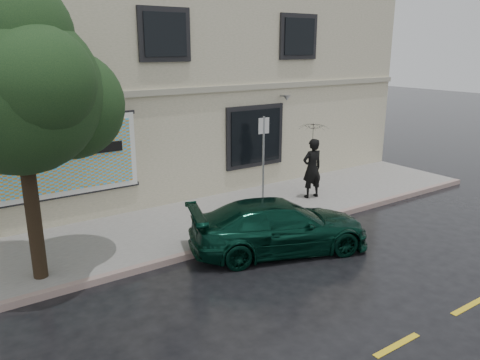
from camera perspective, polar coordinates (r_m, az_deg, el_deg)
ground at (r=10.88m, az=3.61°, el=-10.64°), size 90.00×90.00×0.00m
sidewalk at (r=13.34m, az=-5.03°, el=-5.18°), size 20.00×3.50×0.15m
curb at (r=11.95m, az=-0.84°, el=-7.69°), size 20.00×0.18×0.16m
road_marking at (r=8.79m, az=18.58°, el=-18.54°), size 19.00×0.12×0.01m
building at (r=17.75m, az=-14.68°, el=11.00°), size 20.00×8.12×7.00m
billboard at (r=13.17m, az=-21.15°, el=2.52°), size 4.30×0.16×2.20m
car at (r=11.52m, az=4.86°, el=-5.63°), size 4.80×3.27×1.28m
pedestrian at (r=15.17m, az=8.78°, el=1.42°), size 0.75×0.54×1.93m
umbrella at (r=14.89m, az=9.00°, el=6.42°), size 1.07×1.07×0.75m
street_tree at (r=10.00m, az=-25.47°, el=9.53°), size 3.19×3.19×5.47m
sign_pole at (r=13.60m, az=2.87°, el=2.99°), size 0.35×0.06×2.82m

